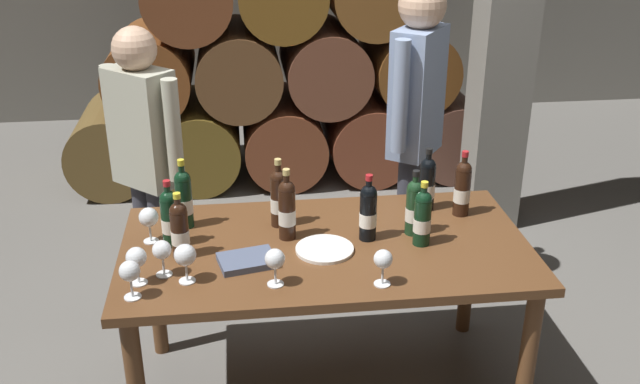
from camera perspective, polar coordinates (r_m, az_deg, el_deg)
barrel_stack at (r=5.46m, az=-3.03°, el=8.94°), size 3.12×0.90×1.69m
stone_pillar at (r=4.64m, az=14.35°, el=12.38°), size 0.32×0.32×2.60m
dining_table at (r=3.09m, az=0.44°, el=-5.61°), size 1.70×0.90×0.76m
wine_bottle_0 at (r=2.95m, az=-10.95°, el=-2.87°), size 0.07×0.07×0.28m
wine_bottle_1 at (r=3.03m, az=3.79°, el=-1.54°), size 0.07×0.07×0.29m
wine_bottle_2 at (r=3.18m, az=-10.63°, el=-0.49°), size 0.07×0.07×0.31m
wine_bottle_3 at (r=3.02m, az=8.04°, el=-1.97°), size 0.07×0.07×0.28m
wine_bottle_4 at (r=3.10m, az=7.40°, el=-1.14°), size 0.07×0.07×0.29m
wine_bottle_5 at (r=3.30m, az=11.11°, el=0.34°), size 0.07×0.07×0.30m
wine_bottle_6 at (r=3.33m, az=8.41°, el=0.69°), size 0.07×0.07×0.30m
wine_bottle_7 at (r=3.04m, az=-2.61°, el=-1.33°), size 0.07×0.07×0.32m
wine_bottle_8 at (r=3.15m, az=-3.26°, el=-0.41°), size 0.07×0.07×0.31m
wine_bottle_9 at (r=3.04m, az=-11.70°, el=-1.96°), size 0.07×0.07×0.29m
wine_glass_0 at (r=2.78m, az=-10.54°, el=-4.96°), size 0.08×0.08×0.16m
wine_glass_1 at (r=2.72m, az=-14.70°, el=-6.11°), size 0.08×0.08×0.15m
wine_glass_2 at (r=2.72m, az=-3.56°, el=-5.35°), size 0.08×0.08×0.15m
wine_glass_3 at (r=3.09m, az=-13.29°, el=-2.01°), size 0.08×0.08×0.16m
wine_glass_4 at (r=2.72m, az=4.97°, el=-5.37°), size 0.07×0.07×0.15m
wine_glass_5 at (r=2.80m, az=-14.21°, el=-5.08°), size 0.08×0.08×0.15m
wine_glass_6 at (r=2.84m, az=-12.29°, el=-4.56°), size 0.07×0.07×0.15m
tasting_notebook at (r=2.91m, az=-5.74°, el=-5.37°), size 0.25×0.20×0.03m
serving_plate at (r=2.99m, az=0.36°, el=-4.51°), size 0.24×0.24×0.01m
sommelier_presenting at (r=3.70m, az=7.54°, el=5.82°), size 0.33×0.41×1.72m
taster_seated_left at (r=3.64m, az=-13.53°, el=2.94°), size 0.39×0.36×1.54m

